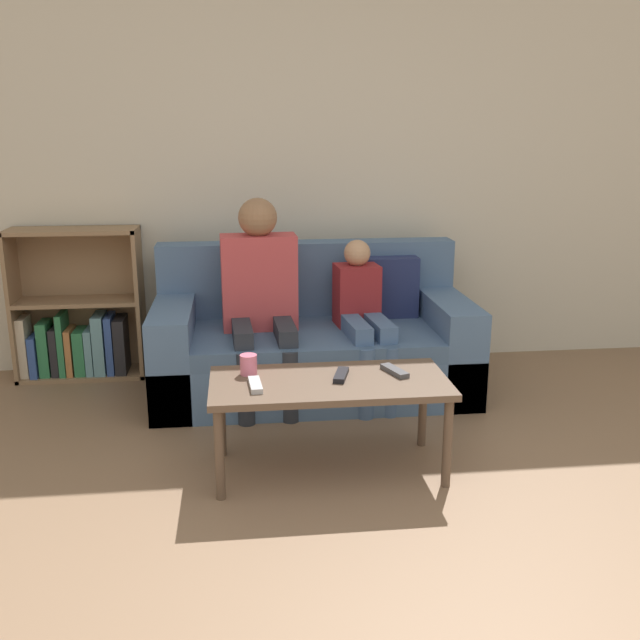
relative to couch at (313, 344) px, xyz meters
name	(u,v)px	position (x,y,z in m)	size (l,w,h in m)	color
wall_back	(316,158)	(0.08, 0.57, 1.03)	(12.00, 0.06, 2.60)	beige
couch	(313,344)	(0.00, 0.00, 0.00)	(1.78, 0.87, 0.82)	#4C6B93
bookshelf	(79,322)	(-1.39, 0.41, 0.07)	(0.75, 0.28, 0.91)	#8E7051
coffee_table	(329,390)	(-0.04, -1.03, 0.11)	(1.03, 0.49, 0.43)	brown
person_adult	(260,287)	(-0.30, -0.08, 0.36)	(0.42, 0.62, 1.11)	#282D38
person_child	(363,313)	(0.26, -0.13, 0.22)	(0.29, 0.62, 0.87)	#476693
cup_near	(249,365)	(-0.39, -0.92, 0.20)	(0.08, 0.08, 0.09)	pink
tv_remote_0	(395,371)	(0.26, -0.98, 0.17)	(0.10, 0.18, 0.02)	#47474C
tv_remote_1	(341,375)	(0.01, -1.00, 0.17)	(0.09, 0.18, 0.02)	black
tv_remote_2	(255,385)	(-0.36, -1.08, 0.17)	(0.06, 0.17, 0.02)	#B7B7BC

